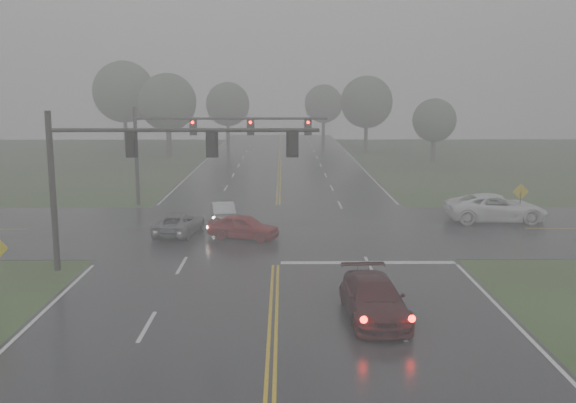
{
  "coord_description": "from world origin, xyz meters",
  "views": [
    {
      "loc": [
        0.38,
        -15.76,
        8.42
      ],
      "look_at": [
        0.62,
        16.0,
        2.77
      ],
      "focal_mm": 40.0,
      "sensor_mm": 36.0,
      "label": 1
    }
  ],
  "objects_px": {
    "sedan_red": "(244,239)",
    "signal_gantry_near": "(133,160)",
    "pickup_white": "(495,222)",
    "car_grey": "(180,234)",
    "signal_gantry_far": "(197,136)",
    "sedan_silver": "(223,222)",
    "sedan_maroon": "(373,318)"
  },
  "relations": [
    {
      "from": "car_grey",
      "to": "pickup_white",
      "type": "distance_m",
      "value": 19.89
    },
    {
      "from": "sedan_silver",
      "to": "sedan_red",
      "type": "bearing_deg",
      "value": 98.91
    },
    {
      "from": "sedan_maroon",
      "to": "sedan_silver",
      "type": "xyz_separation_m",
      "value": [
        -7.21,
        17.44,
        0.0
      ]
    },
    {
      "from": "car_grey",
      "to": "signal_gantry_near",
      "type": "xyz_separation_m",
      "value": [
        -0.79,
        -7.37,
        5.17
      ]
    },
    {
      "from": "sedan_red",
      "to": "car_grey",
      "type": "xyz_separation_m",
      "value": [
        -3.81,
        1.15,
        0.0
      ]
    },
    {
      "from": "sedan_red",
      "to": "signal_gantry_far",
      "type": "bearing_deg",
      "value": 40.05
    },
    {
      "from": "sedan_red",
      "to": "car_grey",
      "type": "height_order",
      "value": "sedan_red"
    },
    {
      "from": "sedan_red",
      "to": "pickup_white",
      "type": "height_order",
      "value": "pickup_white"
    },
    {
      "from": "sedan_silver",
      "to": "pickup_white",
      "type": "distance_m",
      "value": 17.41
    },
    {
      "from": "sedan_red",
      "to": "sedan_maroon",
      "type": "bearing_deg",
      "value": -136.55
    },
    {
      "from": "sedan_maroon",
      "to": "car_grey",
      "type": "relative_size",
      "value": 1.13
    },
    {
      "from": "car_grey",
      "to": "sedan_maroon",
      "type": "bearing_deg",
      "value": 132.89
    },
    {
      "from": "sedan_red",
      "to": "car_grey",
      "type": "relative_size",
      "value": 0.89
    },
    {
      "from": "sedan_red",
      "to": "signal_gantry_near",
      "type": "xyz_separation_m",
      "value": [
        -4.6,
        -6.22,
        5.17
      ]
    },
    {
      "from": "sedan_silver",
      "to": "signal_gantry_near",
      "type": "relative_size",
      "value": 0.32
    },
    {
      "from": "pickup_white",
      "to": "signal_gantry_far",
      "type": "height_order",
      "value": "signal_gantry_far"
    },
    {
      "from": "signal_gantry_near",
      "to": "signal_gantry_far",
      "type": "relative_size",
      "value": 0.89
    },
    {
      "from": "sedan_red",
      "to": "pickup_white",
      "type": "bearing_deg",
      "value": -53.88
    },
    {
      "from": "signal_gantry_far",
      "to": "pickup_white",
      "type": "bearing_deg",
      "value": -17.33
    },
    {
      "from": "sedan_red",
      "to": "sedan_silver",
      "type": "distance_m",
      "value": 5.02
    },
    {
      "from": "sedan_red",
      "to": "pickup_white",
      "type": "xyz_separation_m",
      "value": [
        15.77,
        4.62,
        0.0
      ]
    },
    {
      "from": "car_grey",
      "to": "signal_gantry_far",
      "type": "distance_m",
      "value": 10.87
    },
    {
      "from": "car_grey",
      "to": "signal_gantry_far",
      "type": "bearing_deg",
      "value": -80.19
    },
    {
      "from": "sedan_maroon",
      "to": "signal_gantry_near",
      "type": "distance_m",
      "value": 13.12
    },
    {
      "from": "sedan_silver",
      "to": "car_grey",
      "type": "distance_m",
      "value": 4.2
    },
    {
      "from": "car_grey",
      "to": "pickup_white",
      "type": "height_order",
      "value": "pickup_white"
    },
    {
      "from": "sedan_red",
      "to": "sedan_silver",
      "type": "xyz_separation_m",
      "value": [
        -1.64,
        4.74,
        0.0
      ]
    },
    {
      "from": "sedan_maroon",
      "to": "car_grey",
      "type": "bearing_deg",
      "value": 121.19
    },
    {
      "from": "pickup_white",
      "to": "signal_gantry_far",
      "type": "xyz_separation_m",
      "value": [
        -19.76,
        6.17,
        5.02
      ]
    },
    {
      "from": "sedan_silver",
      "to": "signal_gantry_far",
      "type": "height_order",
      "value": "signal_gantry_far"
    },
    {
      "from": "sedan_red",
      "to": "signal_gantry_far",
      "type": "height_order",
      "value": "signal_gantry_far"
    },
    {
      "from": "signal_gantry_near",
      "to": "signal_gantry_far",
      "type": "height_order",
      "value": "signal_gantry_near"
    }
  ]
}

